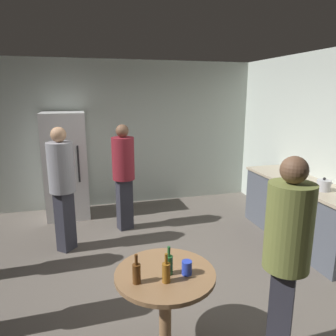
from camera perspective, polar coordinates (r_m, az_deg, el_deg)
name	(u,v)px	position (r m, az deg, el deg)	size (l,w,h in m)	color
ground_plane	(150,277)	(4.04, -3.31, -18.97)	(5.20, 5.20, 0.10)	#5B544C
wall_back	(119,134)	(6.07, -8.73, 6.00)	(5.32, 0.06, 2.70)	beige
refrigerator	(66,166)	(5.69, -17.84, 0.41)	(0.70, 0.68, 1.80)	white
kitchen_counter	(300,211)	(4.98, 22.68, -7.21)	(0.64, 2.07, 0.90)	#4C515B
kettle	(324,185)	(4.47, 26.21, -2.81)	(0.24, 0.17, 0.18)	#B2B2B7
wine_bottle_on_counter	(292,169)	(5.02, 21.39, -0.16)	(0.08, 0.08, 0.31)	#3F141E
foreground_table	(165,284)	(2.68, -0.52, -20.12)	(0.80, 0.80, 0.73)	olive
beer_bottle_amber	(166,272)	(2.47, -0.32, -18.16)	(0.06, 0.06, 0.23)	#8C5919
beer_bottle_brown	(137,273)	(2.47, -5.68, -18.22)	(0.06, 0.06, 0.23)	#593314
beer_bottle_green	(169,264)	(2.57, 0.16, -16.89)	(0.06, 0.06, 0.23)	#26662D
plastic_cup_blue	(187,268)	(2.58, 3.40, -17.46)	(0.08, 0.08, 0.11)	blue
person_in_gray_shirt	(62,180)	(4.40, -18.52, -2.08)	(0.48, 0.48, 1.69)	#2D2D38
person_in_maroon_shirt	(123,169)	(4.90, -8.01, -0.26)	(0.42, 0.42, 1.66)	#2D2D38
person_in_olive_shirt	(287,248)	(2.58, 20.58, -13.39)	(0.48, 0.48, 1.69)	#2D2D38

